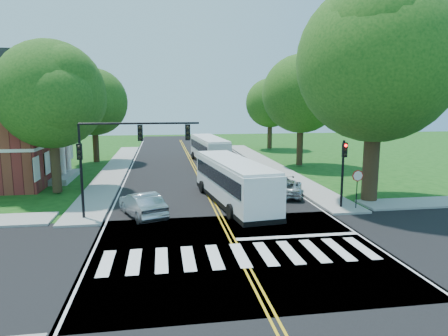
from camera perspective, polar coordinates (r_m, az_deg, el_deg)
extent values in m
plane|color=#134310|center=(19.33, 2.05, -11.81)|extent=(140.00, 140.00, 0.00)
cube|color=black|center=(36.53, -3.32, -1.65)|extent=(14.00, 96.00, 0.01)
cube|color=black|center=(19.33, 2.05, -11.80)|extent=(60.00, 12.00, 0.01)
cube|color=gold|center=(40.45, -3.88, -0.57)|extent=(0.36, 70.00, 0.01)
cube|color=silver|center=(40.44, -13.52, -0.81)|extent=(0.12, 70.00, 0.01)
cube|color=silver|center=(41.58, 5.50, -0.32)|extent=(0.12, 70.00, 0.01)
cube|color=silver|center=(18.87, 2.34, -12.31)|extent=(12.60, 3.00, 0.01)
cube|color=silver|center=(21.66, 10.48, -9.56)|extent=(6.60, 0.40, 0.01)
cube|color=gray|center=(43.52, -15.19, -0.09)|extent=(2.60, 40.00, 0.15)
cube|color=gray|center=(44.82, 6.40, 0.45)|extent=(2.60, 40.00, 0.15)
cylinder|color=#322114|center=(29.73, 20.28, 1.38)|extent=(1.10, 1.10, 6.00)
sphere|color=#3E6A1F|center=(29.60, 21.02, 13.96)|extent=(10.80, 10.80, 10.80)
cylinder|color=#322114|center=(32.99, -22.93, 0.91)|extent=(0.70, 0.70, 4.80)
sphere|color=#3E6A1F|center=(32.70, -23.50, 9.60)|extent=(8.00, 8.00, 8.00)
cylinder|color=#322114|center=(48.50, -17.85, 3.44)|extent=(0.70, 0.70, 4.40)
sphere|color=#3E6A1F|center=(48.28, -18.13, 8.96)|extent=(7.60, 7.60, 7.60)
cylinder|color=#322114|center=(44.51, 10.79, 3.62)|extent=(0.70, 0.70, 5.00)
sphere|color=#3E6A1F|center=(44.30, 11.00, 10.37)|extent=(8.40, 8.40, 8.40)
cylinder|color=#322114|center=(60.04, 6.55, 4.89)|extent=(0.70, 0.70, 4.40)
sphere|color=#3E6A1F|center=(59.86, 6.63, 9.22)|extent=(7.20, 7.20, 7.20)
cube|color=silver|center=(38.82, -22.29, 4.86)|extent=(1.40, 6.00, 0.45)
cube|color=gray|center=(39.32, -21.92, -1.17)|extent=(1.80, 6.00, 0.50)
cylinder|color=silver|center=(36.92, -22.85, 1.03)|extent=(0.50, 0.50, 4.20)
cylinder|color=silver|center=(39.04, -22.09, 1.50)|extent=(0.50, 0.50, 4.20)
cylinder|color=silver|center=(41.17, -21.40, 1.91)|extent=(0.50, 0.50, 4.20)
cylinder|color=black|center=(25.06, -19.67, -1.60)|extent=(0.16, 0.16, 4.60)
cube|color=black|center=(24.67, -19.95, 2.21)|extent=(0.30, 0.22, 0.95)
sphere|color=black|center=(24.50, -20.05, 2.87)|extent=(0.18, 0.18, 0.18)
cylinder|color=black|center=(24.25, -11.91, 6.26)|extent=(7.00, 0.12, 0.12)
cube|color=black|center=(24.14, -11.88, 4.93)|extent=(0.30, 0.22, 0.95)
cube|color=black|center=(24.16, -5.21, 5.10)|extent=(0.30, 0.22, 0.95)
cylinder|color=black|center=(27.25, 16.57, -0.81)|extent=(0.16, 0.16, 4.40)
cube|color=black|center=(26.89, 16.86, 2.49)|extent=(0.30, 0.22, 0.95)
sphere|color=#FF0A05|center=(26.73, 17.02, 3.09)|extent=(0.18, 0.18, 0.18)
cylinder|color=black|center=(27.38, 18.42, -3.21)|extent=(0.06, 0.06, 2.20)
cylinder|color=#A50A07|center=(27.15, 18.56, -1.06)|extent=(0.76, 0.04, 0.76)
cube|color=silver|center=(27.59, 1.32, -2.00)|extent=(4.02, 11.91, 2.72)
cube|color=black|center=(27.49, 1.32, -0.99)|extent=(3.98, 11.11, 0.94)
cube|color=black|center=(33.10, -1.78, 0.52)|extent=(2.42, 0.41, 1.58)
cube|color=orange|center=(32.98, -1.78, 2.05)|extent=(1.68, 0.32, 0.32)
cube|color=black|center=(27.85, 1.31, -4.43)|extent=(4.08, 12.01, 0.30)
cube|color=silver|center=(27.34, 1.33, 0.91)|extent=(3.92, 11.56, 0.22)
cylinder|color=black|center=(31.79, 1.41, -2.42)|extent=(0.44, 0.98, 0.95)
cylinder|color=black|center=(31.11, -3.11, -2.69)|extent=(0.44, 0.98, 0.95)
cylinder|color=black|center=(25.01, 6.63, -5.75)|extent=(0.44, 0.98, 0.95)
cylinder|color=black|center=(24.15, 0.97, -6.23)|extent=(0.44, 0.98, 0.95)
cube|color=silver|center=(46.01, -2.14, 2.55)|extent=(3.35, 11.62, 2.67)
cube|color=black|center=(45.95, -2.14, 3.15)|extent=(3.36, 10.82, 0.92)
cube|color=black|center=(51.62, -3.39, 3.66)|extent=(2.38, 0.28, 1.55)
cube|color=orange|center=(51.54, -3.40, 4.63)|extent=(1.65, 0.23, 0.31)
cube|color=black|center=(46.16, -2.13, 1.08)|extent=(3.41, 11.72, 0.29)
cube|color=silver|center=(45.86, -2.15, 4.27)|extent=(3.28, 11.27, 0.21)
cylinder|color=black|center=(50.07, -1.56, 1.91)|extent=(0.38, 0.95, 0.93)
cylinder|color=black|center=(49.62, -4.41, 1.81)|extent=(0.38, 0.95, 0.93)
cylinder|color=black|center=(43.03, 0.43, 0.68)|extent=(0.38, 0.95, 0.93)
cylinder|color=black|center=(42.51, -2.88, 0.56)|extent=(0.38, 0.95, 0.93)
imported|color=#A4A6AB|center=(25.06, -11.58, -5.15)|extent=(3.23, 4.94, 1.54)
imported|color=#BABEC2|center=(30.43, 9.07, -2.79)|extent=(3.45, 4.90, 1.24)
imported|color=black|center=(33.43, 6.89, -1.62)|extent=(2.72, 4.66, 1.27)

